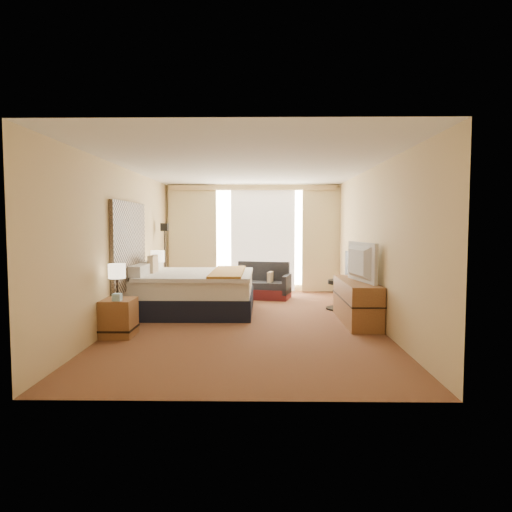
{
  "coord_description": "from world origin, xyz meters",
  "views": [
    {
      "loc": [
        0.25,
        -7.64,
        1.65
      ],
      "look_at": [
        0.13,
        0.4,
        1.09
      ],
      "focal_mm": 32.0,
      "sensor_mm": 36.0,
      "label": 1
    }
  ],
  "objects_px": {
    "nightstand_left": "(119,318)",
    "floor_lamp": "(165,246)",
    "nightstand_right": "(158,292)",
    "loveseat": "(261,286)",
    "bed": "(193,291)",
    "desk_chair": "(343,284)",
    "television": "(355,262)",
    "lamp_right": "(158,257)",
    "lamp_left": "(117,272)",
    "media_dresser": "(356,301)"
  },
  "relations": [
    {
      "from": "media_dresser",
      "to": "desk_chair",
      "type": "distance_m",
      "value": 1.15
    },
    {
      "from": "nightstand_right",
      "to": "television",
      "type": "relative_size",
      "value": 0.49
    },
    {
      "from": "nightstand_right",
      "to": "lamp_right",
      "type": "relative_size",
      "value": 0.96
    },
    {
      "from": "nightstand_right",
      "to": "desk_chair",
      "type": "relative_size",
      "value": 0.49
    },
    {
      "from": "loveseat",
      "to": "desk_chair",
      "type": "distance_m",
      "value": 2.1
    },
    {
      "from": "media_dresser",
      "to": "desk_chair",
      "type": "xyz_separation_m",
      "value": [
        -0.02,
        1.14,
        0.15
      ]
    },
    {
      "from": "media_dresser",
      "to": "television",
      "type": "bearing_deg",
      "value": -113.3
    },
    {
      "from": "nightstand_left",
      "to": "floor_lamp",
      "type": "height_order",
      "value": "floor_lamp"
    },
    {
      "from": "desk_chair",
      "to": "lamp_left",
      "type": "bearing_deg",
      "value": -158.69
    },
    {
      "from": "floor_lamp",
      "to": "lamp_left",
      "type": "distance_m",
      "value": 3.37
    },
    {
      "from": "nightstand_left",
      "to": "television",
      "type": "height_order",
      "value": "television"
    },
    {
      "from": "media_dresser",
      "to": "desk_chair",
      "type": "height_order",
      "value": "desk_chair"
    },
    {
      "from": "floor_lamp",
      "to": "television",
      "type": "height_order",
      "value": "floor_lamp"
    },
    {
      "from": "lamp_left",
      "to": "floor_lamp",
      "type": "bearing_deg",
      "value": 90.37
    },
    {
      "from": "lamp_left",
      "to": "television",
      "type": "distance_m",
      "value": 3.78
    },
    {
      "from": "bed",
      "to": "loveseat",
      "type": "bearing_deg",
      "value": 51.99
    },
    {
      "from": "desk_chair",
      "to": "lamp_right",
      "type": "distance_m",
      "value": 3.72
    },
    {
      "from": "lamp_right",
      "to": "television",
      "type": "distance_m",
      "value": 3.97
    },
    {
      "from": "bed",
      "to": "lamp_left",
      "type": "distance_m",
      "value": 2.16
    },
    {
      "from": "lamp_left",
      "to": "nightstand_right",
      "type": "bearing_deg",
      "value": 89.81
    },
    {
      "from": "nightstand_left",
      "to": "television",
      "type": "distance_m",
      "value": 3.84
    },
    {
      "from": "bed",
      "to": "desk_chair",
      "type": "xyz_separation_m",
      "value": [
        2.87,
        0.29,
        0.11
      ]
    },
    {
      "from": "floor_lamp",
      "to": "lamp_right",
      "type": "xyz_separation_m",
      "value": [
        0.04,
        -0.85,
        -0.19
      ]
    },
    {
      "from": "nightstand_right",
      "to": "lamp_right",
      "type": "xyz_separation_m",
      "value": [
        0.01,
        -0.0,
        0.72
      ]
    },
    {
      "from": "bed",
      "to": "media_dresser",
      "type": "bearing_deg",
      "value": -16.38
    },
    {
      "from": "nightstand_left",
      "to": "bed",
      "type": "xyz_separation_m",
      "value": [
        0.81,
        1.9,
        0.12
      ]
    },
    {
      "from": "bed",
      "to": "floor_lamp",
      "type": "distance_m",
      "value": 1.85
    },
    {
      "from": "nightstand_right",
      "to": "bed",
      "type": "distance_m",
      "value": 1.01
    },
    {
      "from": "nightstand_left",
      "to": "nightstand_right",
      "type": "bearing_deg",
      "value": 90.0
    },
    {
      "from": "bed",
      "to": "television",
      "type": "xyz_separation_m",
      "value": [
        2.84,
        -0.97,
        0.63
      ]
    },
    {
      "from": "nightstand_left",
      "to": "nightstand_right",
      "type": "relative_size",
      "value": 1.0
    },
    {
      "from": "nightstand_left",
      "to": "floor_lamp",
      "type": "bearing_deg",
      "value": 90.51
    },
    {
      "from": "media_dresser",
      "to": "lamp_left",
      "type": "distance_m",
      "value": 3.91
    },
    {
      "from": "floor_lamp",
      "to": "television",
      "type": "xyz_separation_m",
      "value": [
        3.68,
        -2.42,
        -0.16
      ]
    },
    {
      "from": "nightstand_left",
      "to": "nightstand_right",
      "type": "xyz_separation_m",
      "value": [
        0.0,
        2.5,
        0.0
      ]
    },
    {
      "from": "floor_lamp",
      "to": "television",
      "type": "relative_size",
      "value": 1.48
    },
    {
      "from": "desk_chair",
      "to": "nightstand_right",
      "type": "bearing_deg",
      "value": 165.64
    },
    {
      "from": "nightstand_left",
      "to": "bed",
      "type": "height_order",
      "value": "bed"
    },
    {
      "from": "floor_lamp",
      "to": "lamp_right",
      "type": "height_order",
      "value": "floor_lamp"
    },
    {
      "from": "desk_chair",
      "to": "television",
      "type": "relative_size",
      "value": 0.99
    },
    {
      "from": "nightstand_left",
      "to": "loveseat",
      "type": "xyz_separation_m",
      "value": [
        2.09,
        3.54,
        -0.01
      ]
    },
    {
      "from": "nightstand_right",
      "to": "loveseat",
      "type": "distance_m",
      "value": 2.33
    },
    {
      "from": "bed",
      "to": "nightstand_left",
      "type": "bearing_deg",
      "value": -113.05
    },
    {
      "from": "nightstand_right",
      "to": "desk_chair",
      "type": "distance_m",
      "value": 3.7
    },
    {
      "from": "nightstand_right",
      "to": "lamp_left",
      "type": "height_order",
      "value": "lamp_left"
    },
    {
      "from": "loveseat",
      "to": "desk_chair",
      "type": "xyz_separation_m",
      "value": [
        1.59,
        -1.34,
        0.24
      ]
    },
    {
      "from": "desk_chair",
      "to": "lamp_right",
      "type": "height_order",
      "value": "same"
    },
    {
      "from": "nightstand_right",
      "to": "loveseat",
      "type": "relative_size",
      "value": 0.39
    },
    {
      "from": "media_dresser",
      "to": "television",
      "type": "relative_size",
      "value": 1.59
    },
    {
      "from": "media_dresser",
      "to": "lamp_right",
      "type": "distance_m",
      "value": 4.02
    }
  ]
}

